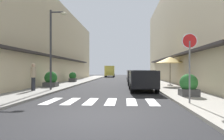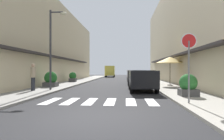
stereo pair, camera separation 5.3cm
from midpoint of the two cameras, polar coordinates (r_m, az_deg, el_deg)
ground_plane at (r=21.57m, az=0.72°, el=-3.95°), size 84.52×84.52×0.00m
sidewalk_left at (r=22.32m, az=-11.49°, el=-3.66°), size 2.66×53.79×0.12m
sidewalk_right at (r=21.83m, az=13.22°, el=-3.74°), size 2.66×53.79×0.12m
building_row_left at (r=24.61m, az=-19.60°, el=7.10°), size 5.50×36.58×9.06m
building_row_right at (r=23.97m, az=22.06°, el=10.14°), size 5.50×36.58×11.42m
crosswalk at (r=9.75m, az=-3.10°, el=-8.75°), size 5.20×2.20×0.01m
parked_car_near at (r=14.44m, az=8.50°, el=-2.25°), size 1.86×3.96×1.47m
parked_car_mid at (r=20.54m, az=7.10°, el=-1.58°), size 1.93×3.99×1.47m
parked_car_far at (r=26.83m, az=6.33°, el=-1.20°), size 1.89×4.22×1.47m
parked_car_distant at (r=33.15m, az=5.85°, el=-0.97°), size 1.89×4.26×1.47m
delivery_van at (r=44.49m, az=-0.50°, el=-0.09°), size 2.10×5.44×2.37m
round_street_sign at (r=9.06m, az=20.74°, el=5.37°), size 0.65×0.07×2.89m
street_lamp at (r=14.92m, az=-15.97°, el=7.71°), size 1.19×0.28×5.53m
cafe_umbrella at (r=18.94m, az=15.91°, el=2.71°), size 2.49×2.49×2.55m
planter_corner at (r=11.58m, az=20.56°, el=-4.02°), size 0.94×0.94×1.16m
planter_midblock at (r=17.55m, az=-16.60°, el=-2.55°), size 1.04×1.04×1.24m
planter_far at (r=24.31m, az=-10.80°, el=-1.91°), size 0.84×0.84×1.11m
pedestrian_walking_near at (r=14.63m, az=-21.00°, el=-1.62°), size 0.34×0.34×1.80m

